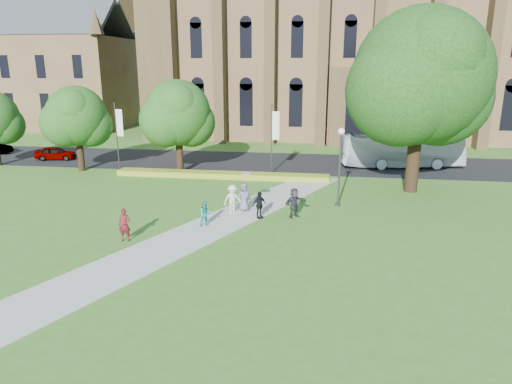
% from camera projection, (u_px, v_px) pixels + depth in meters
% --- Properties ---
extents(ground, '(160.00, 160.00, 0.00)m').
position_uv_depth(ground, '(206.00, 234.00, 25.60)').
color(ground, '#41661E').
rests_on(ground, ground).
extents(road, '(160.00, 10.00, 0.02)m').
position_uv_depth(road, '(256.00, 162.00, 44.67)').
color(road, black).
rests_on(road, ground).
extents(footpath, '(15.58, 28.54, 0.04)m').
position_uv_depth(footpath, '(210.00, 227.00, 26.55)').
color(footpath, '#B2B2A8').
rests_on(footpath, ground).
extents(flower_hedge, '(18.00, 1.40, 0.45)m').
position_uv_depth(flower_hedge, '(221.00, 175.00, 38.41)').
color(flower_hedge, gold).
rests_on(flower_hedge, ground).
extents(cathedral, '(52.60, 18.25, 28.00)m').
position_uv_depth(cathedral, '(355.00, 34.00, 58.62)').
color(cathedral, brown).
rests_on(cathedral, ground).
extents(building_west, '(22.00, 14.00, 18.30)m').
position_uv_depth(building_west, '(52.00, 65.00, 67.92)').
color(building_west, brown).
rests_on(building_west, ground).
extents(streetlamp, '(0.44, 0.44, 5.24)m').
position_uv_depth(streetlamp, '(340.00, 158.00, 29.88)').
color(streetlamp, '#38383D').
rests_on(streetlamp, ground).
extents(large_tree, '(9.60, 9.60, 13.20)m').
position_uv_depth(large_tree, '(421.00, 77.00, 32.05)').
color(large_tree, '#332114').
rests_on(large_tree, ground).
extents(street_tree_0, '(5.20, 5.20, 7.50)m').
position_uv_depth(street_tree_0, '(77.00, 116.00, 39.73)').
color(street_tree_0, '#332114').
rests_on(street_tree_0, ground).
extents(street_tree_1, '(5.60, 5.60, 8.05)m').
position_uv_depth(street_tree_1, '(178.00, 113.00, 38.87)').
color(street_tree_1, '#332114').
rests_on(street_tree_1, ground).
extents(banner_pole_0, '(0.70, 0.10, 6.00)m').
position_uv_depth(banner_pole_0, '(273.00, 135.00, 38.90)').
color(banner_pole_0, '#38383D').
rests_on(banner_pole_0, ground).
extents(banner_pole_1, '(0.70, 0.10, 6.00)m').
position_uv_depth(banner_pole_1, '(118.00, 132.00, 40.84)').
color(banner_pole_1, '#38383D').
rests_on(banner_pole_1, ground).
extents(tour_coach, '(11.36, 4.38, 3.09)m').
position_uv_depth(tour_coach, '(402.00, 150.00, 42.04)').
color(tour_coach, silver).
rests_on(tour_coach, road).
extents(car_0, '(4.08, 2.20, 1.32)m').
position_uv_depth(car_0, '(56.00, 153.00, 45.54)').
color(car_0, gray).
rests_on(car_0, road).
extents(pedestrian_0, '(0.70, 0.51, 1.78)m').
position_uv_depth(pedestrian_0, '(125.00, 225.00, 24.30)').
color(pedestrian_0, '#5A141A').
rests_on(pedestrian_0, footpath).
extents(pedestrian_1, '(0.94, 0.89, 1.53)m').
position_uv_depth(pedestrian_1, '(205.00, 214.00, 26.50)').
color(pedestrian_1, teal).
rests_on(pedestrian_1, footpath).
extents(pedestrian_2, '(1.37, 1.21, 1.84)m').
position_uv_depth(pedestrian_2, '(233.00, 199.00, 28.84)').
color(pedestrian_2, silver).
rests_on(pedestrian_2, footpath).
extents(pedestrian_3, '(0.98, 1.01, 1.69)m').
position_uv_depth(pedestrian_3, '(259.00, 205.00, 27.90)').
color(pedestrian_3, black).
rests_on(pedestrian_3, footpath).
extents(pedestrian_4, '(1.06, 0.92, 1.83)m').
position_uv_depth(pedestrian_4, '(244.00, 197.00, 29.27)').
color(pedestrian_4, slate).
rests_on(pedestrian_4, footpath).
extents(pedestrian_5, '(1.56, 1.62, 1.84)m').
position_uv_depth(pedestrian_5, '(294.00, 203.00, 28.10)').
color(pedestrian_5, '#2B2B34').
rests_on(pedestrian_5, footpath).
extents(parasol, '(0.90, 0.90, 0.69)m').
position_uv_depth(parasol, '(247.00, 178.00, 29.01)').
color(parasol, '#D69B97').
rests_on(parasol, pedestrian_4).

